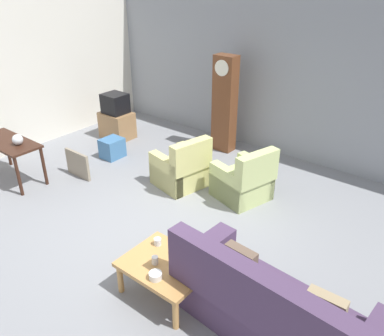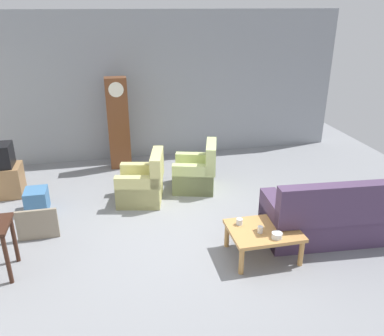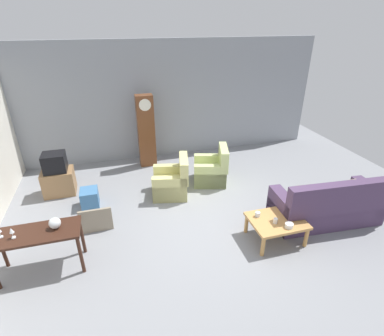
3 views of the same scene
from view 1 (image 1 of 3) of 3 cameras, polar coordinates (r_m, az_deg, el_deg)
ground_plane at (r=5.74m, az=-5.02°, el=-9.35°), size 10.40×10.40×0.00m
garage_door_wall at (r=7.82m, az=13.26°, el=13.20°), size 8.40×0.16×3.20m
pegboard_wall_left at (r=8.53m, az=-25.00°, el=11.45°), size 0.12×6.40×2.88m
couch_floral at (r=4.25m, az=11.37°, el=-19.71°), size 2.16×1.03×1.04m
armchair_olive_near at (r=6.72m, az=-1.54°, el=-0.25°), size 0.94×0.91×0.92m
armchair_olive_far at (r=6.40m, az=7.54°, el=-2.01°), size 0.97×0.95×0.92m
coffee_table_wood at (r=4.61m, az=-3.87°, el=-14.21°), size 0.96×0.76×0.43m
console_table_dark at (r=7.49m, az=-25.10°, el=2.85°), size 1.30×0.56×0.74m
grandfather_clock at (r=7.90m, az=4.77°, el=9.24°), size 0.44×0.30×1.94m
tv_stand_cabinet at (r=8.84m, az=-10.84°, el=6.14°), size 0.68×0.52×0.58m
tv_crt at (r=8.68m, az=-11.13°, el=9.21°), size 0.48×0.44×0.42m
framed_picture_leaning at (r=7.33m, az=-16.31°, el=0.51°), size 0.60×0.05×0.49m
storage_box_blue at (r=7.95m, az=-11.54°, el=2.87°), size 0.36×0.42×0.39m
glass_dome_cloche at (r=7.19m, az=-24.05°, el=3.80°), size 0.18×0.18×0.18m
cup_white_porcelain at (r=4.54m, az=-5.41°, el=-13.21°), size 0.08×0.08×0.10m
cup_blue_rimmed at (r=4.80m, az=-5.03°, el=-10.63°), size 0.09×0.09×0.09m
bowl_white_stacked at (r=4.37m, az=-5.34°, el=-15.34°), size 0.14×0.14×0.08m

